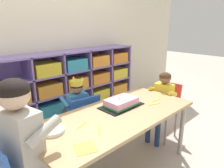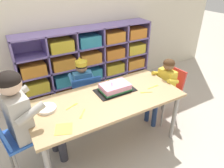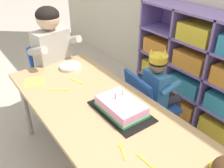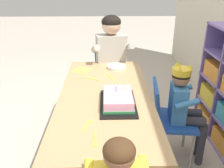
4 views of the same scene
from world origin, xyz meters
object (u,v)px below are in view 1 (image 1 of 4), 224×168
classroom_chair_guest_side (165,105)px  paper_plate_stack (53,130)px  classroom_chair_blue (81,119)px  fork_beside_plate_stack (83,125)px  birthday_cake_on_tray (121,103)px  fork_near_child_seat (153,104)px  child_with_crown (76,104)px  fork_near_cake_tray (158,99)px  activity_table (117,119)px  adult_helper_seated (29,136)px  guest_at_table_side (162,98)px  fork_at_table_front_edge (99,131)px

classroom_chair_guest_side → paper_plate_stack: size_ratio=3.85×
classroom_chair_blue → fork_beside_plate_stack: size_ratio=5.22×
classroom_chair_guest_side → birthday_cake_on_tray: bearing=-96.1°
fork_near_child_seat → fork_beside_plate_stack: bearing=-167.8°
child_with_crown → fork_near_child_seat: size_ratio=6.97×
paper_plate_stack → fork_near_cake_tray: bearing=-8.4°
fork_near_child_seat → fork_near_cake_tray: bearing=41.6°
classroom_chair_blue → fork_near_cake_tray: bearing=143.1°
activity_table → child_with_crown: bearing=91.7°
classroom_chair_blue → fork_near_cake_tray: (0.58, -0.55, 0.22)m
activity_table → classroom_chair_blue: classroom_chair_blue is taller
child_with_crown → fork_near_cake_tray: bearing=137.2°
adult_helper_seated → classroom_chair_blue: bearing=-70.0°
fork_beside_plate_stack → fork_near_cake_tray: bearing=152.3°
paper_plate_stack → fork_beside_plate_stack: size_ratio=1.36×
guest_at_table_side → birthday_cake_on_tray: guest_at_table_side is taller
fork_near_child_seat → fork_at_table_front_edge: 0.71m
adult_helper_seated → fork_near_child_seat: size_ratio=8.89×
classroom_chair_blue → paper_plate_stack: 0.70m
fork_near_cake_tray → activity_table: bearing=-8.8°
classroom_chair_guest_side → paper_plate_stack: bearing=-96.0°
adult_helper_seated → fork_near_child_seat: (1.15, -0.18, -0.06)m
guest_at_table_side → paper_plate_stack: 1.37m
paper_plate_stack → fork_near_cake_tray: 1.13m
classroom_chair_guest_side → guest_at_table_side: bearing=-90.0°
classroom_chair_blue → guest_at_table_side: bearing=158.8°
classroom_chair_blue → classroom_chair_guest_side: bearing=161.8°
guest_at_table_side → fork_beside_plate_stack: size_ratio=6.49×
activity_table → classroom_chair_blue: bearing=93.5°
paper_plate_stack → fork_beside_plate_stack: 0.23m
classroom_chair_blue → birthday_cake_on_tray: birthday_cake_on_tray is taller
activity_table → child_with_crown: size_ratio=1.80×
adult_helper_seated → guest_at_table_side: size_ratio=1.29×
guest_at_table_side → fork_near_cake_tray: guest_at_table_side is taller
birthday_cake_on_tray → fork_near_child_seat: (0.26, -0.19, -0.03)m
classroom_chair_guest_side → fork_near_cake_tray: 0.43m
activity_table → fork_near_cake_tray: size_ratio=10.64×
fork_at_table_front_edge → classroom_chair_blue: bearing=15.2°
guest_at_table_side → fork_near_cake_tray: size_ratio=5.85×
classroom_chair_guest_side → birthday_cake_on_tray: (-0.76, 0.03, 0.24)m
classroom_chair_guest_side → adult_helper_seated: bearing=-94.7°
child_with_crown → fork_at_table_front_edge: 0.79m
child_with_crown → paper_plate_stack: (-0.54, -0.50, 0.10)m
fork_at_table_front_edge → classroom_chair_guest_side: bearing=-42.0°
activity_table → paper_plate_stack: (-0.56, 0.11, 0.07)m
classroom_chair_blue → guest_at_table_side: guest_at_table_side is taller
adult_helper_seated → fork_beside_plate_stack: 0.41m
activity_table → paper_plate_stack: paper_plate_stack is taller
child_with_crown → fork_at_table_front_edge: child_with_crown is taller
paper_plate_stack → fork_near_child_seat: bearing=-12.3°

